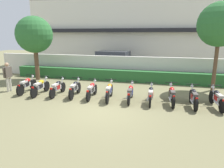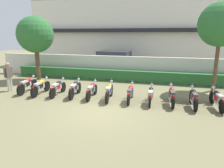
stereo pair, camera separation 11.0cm
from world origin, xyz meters
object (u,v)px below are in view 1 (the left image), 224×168
tree_far_side (220,25)px  motorcycle_in_row_1 (40,87)px  motorcycle_in_row_0 (27,85)px  motorcycle_in_row_2 (58,87)px  motorcycle_in_row_4 (92,90)px  motorcycle_in_row_9 (194,97)px  tree_near_inspector (34,35)px  motorcycle_in_row_6 (130,93)px  motorcycle_in_row_10 (217,98)px  motorcycle_in_row_5 (109,91)px  inspector_person (8,74)px  parked_car (115,62)px  motorcycle_in_row_7 (151,95)px  motorcycle_in_row_3 (75,88)px  motorcycle_in_row_8 (172,95)px

tree_far_side → motorcycle_in_row_1: bearing=-160.8°
motorcycle_in_row_0 → motorcycle_in_row_2: motorcycle_in_row_0 is taller
motorcycle_in_row_4 → motorcycle_in_row_9: motorcycle_in_row_9 is taller
tree_near_inspector → motorcycle_in_row_6: bearing=-24.2°
motorcycle_in_row_10 → motorcycle_in_row_5: bearing=83.0°
inspector_person → motorcycle_in_row_2: bearing=-0.0°
parked_car → motorcycle_in_row_1: bearing=-101.0°
motorcycle_in_row_0 → motorcycle_in_row_6: (6.05, -0.09, -0.02)m
motorcycle_in_row_1 → inspector_person: inspector_person is taller
motorcycle_in_row_5 → inspector_person: size_ratio=1.16×
tree_far_side → motorcycle_in_row_9: tree_far_side is taller
parked_car → motorcycle_in_row_6: size_ratio=2.47×
motorcycle_in_row_1 → motorcycle_in_row_7: size_ratio=1.08×
motorcycle_in_row_0 → tree_near_inspector: bearing=19.3°
motorcycle_in_row_2 → motorcycle_in_row_9: (7.05, -0.13, 0.02)m
tree_near_inspector → motorcycle_in_row_4: bearing=-31.4°
tree_near_inspector → motorcycle_in_row_0: size_ratio=2.30×
motorcycle_in_row_7 → tree_near_inspector: bearing=66.1°
motorcycle_in_row_4 → motorcycle_in_row_5: motorcycle_in_row_5 is taller
tree_near_inspector → motorcycle_in_row_3: 6.24m
parked_car → tree_far_side: bearing=-25.0°
motorcycle_in_row_6 → tree_near_inspector: bearing=63.1°
tree_far_side → motorcycle_in_row_8: bearing=-127.4°
parked_car → motorcycle_in_row_0: 8.29m
parked_car → motorcycle_in_row_8: 8.92m
motorcycle_in_row_0 → motorcycle_in_row_9: 9.03m
motorcycle_in_row_1 → motorcycle_in_row_8: size_ratio=1.01×
motorcycle_in_row_4 → inspector_person: 5.20m
parked_car → inspector_person: parked_car is taller
motorcycle_in_row_2 → motorcycle_in_row_4: motorcycle_in_row_2 is taller
motorcycle_in_row_6 → motorcycle_in_row_2: bearing=86.6°
motorcycle_in_row_7 → motorcycle_in_row_8: motorcycle_in_row_8 is taller
motorcycle_in_row_0 → inspector_person: inspector_person is taller
motorcycle_in_row_0 → motorcycle_in_row_10: size_ratio=1.03×
motorcycle_in_row_1 → motorcycle_in_row_5: 3.99m
motorcycle_in_row_6 → motorcycle_in_row_9: motorcycle_in_row_9 is taller
motorcycle_in_row_0 → motorcycle_in_row_9: size_ratio=1.04×
motorcycle_in_row_3 → motorcycle_in_row_7: motorcycle_in_row_3 is taller
tree_far_side → motorcycle_in_row_4: size_ratio=2.72×
motorcycle_in_row_3 → motorcycle_in_row_7: bearing=-98.5°
motorcycle_in_row_8 → motorcycle_in_row_10: size_ratio=1.01×
motorcycle_in_row_0 → motorcycle_in_row_8: motorcycle_in_row_0 is taller
motorcycle_in_row_3 → motorcycle_in_row_9: motorcycle_in_row_9 is taller
motorcycle_in_row_0 → motorcycle_in_row_5: bearing=-96.1°
tree_far_side → motorcycle_in_row_5: (-5.56, -3.28, -3.36)m
motorcycle_in_row_7 → motorcycle_in_row_9: size_ratio=0.94×
tree_near_inspector → motorcycle_in_row_4: size_ratio=2.45×
inspector_person → motorcycle_in_row_1: bearing=-2.8°
motorcycle_in_row_10 → motorcycle_in_row_7: bearing=84.2°
tree_far_side → motorcycle_in_row_0: 11.49m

